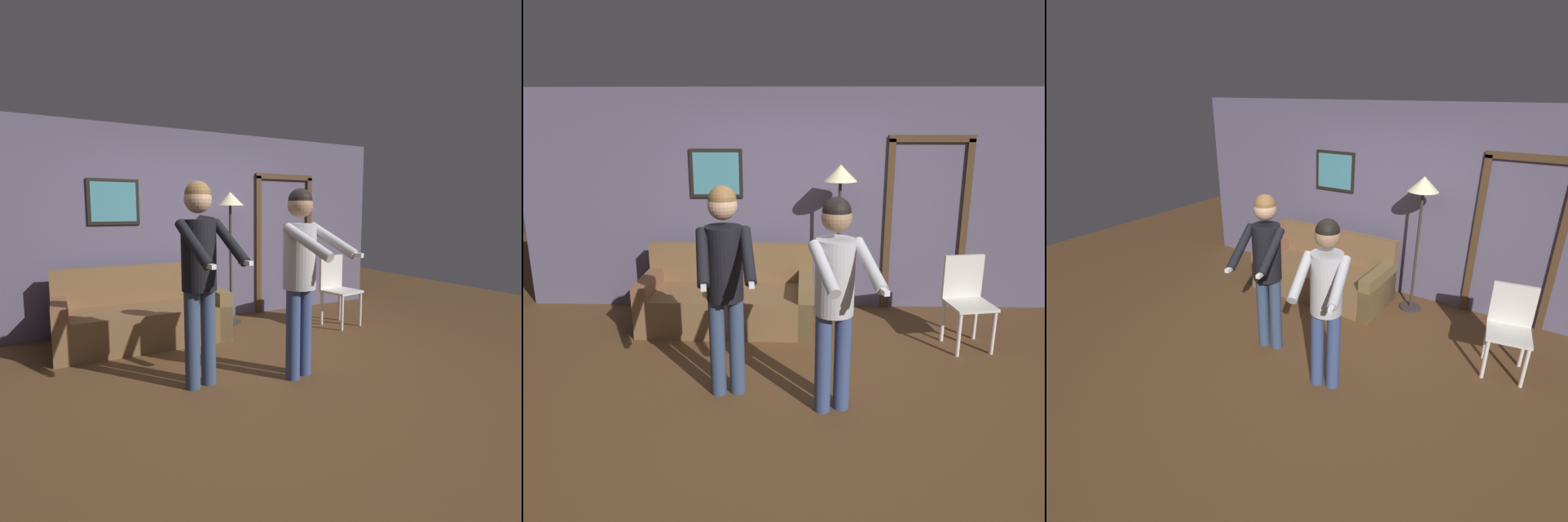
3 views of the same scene
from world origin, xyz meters
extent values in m
plane|color=brown|center=(0.00, 0.00, 0.00)|extent=(12.00, 12.00, 0.00)
cube|color=#59516A|center=(0.00, 2.09, 1.30)|extent=(6.40, 0.06, 2.60)
cube|color=black|center=(-0.85, 2.04, 1.64)|extent=(0.62, 0.02, 0.56)
cube|color=teal|center=(-0.85, 2.03, 1.64)|extent=(0.54, 0.01, 0.48)
cube|color=#4C331E|center=(1.18, 2.04, 1.02)|extent=(0.08, 0.04, 2.04)
cube|color=#4C331E|center=(2.08, 2.04, 1.02)|extent=(0.08, 0.04, 2.04)
cube|color=#4C331E|center=(1.63, 2.04, 2.04)|extent=(0.98, 0.04, 0.08)
cube|color=brown|center=(-0.67, 1.41, 0.21)|extent=(1.92, 0.88, 0.42)
cube|color=brown|center=(-0.66, 1.77, 0.65)|extent=(1.90, 0.17, 0.45)
cube|color=brown|center=(-1.54, 1.43, 0.29)|extent=(0.18, 0.85, 0.58)
cube|color=brown|center=(0.20, 1.40, 0.29)|extent=(0.18, 0.85, 0.58)
cylinder|color=#332D28|center=(0.57, 1.69, 0.01)|extent=(0.28, 0.28, 0.02)
cylinder|color=#332D28|center=(0.57, 1.69, 0.81)|extent=(0.04, 0.04, 1.58)
cone|color=#F9EAB7|center=(0.57, 1.69, 1.69)|extent=(0.37, 0.37, 0.18)
cylinder|color=#314362|center=(-0.57, -0.04, 0.43)|extent=(0.13, 0.13, 0.85)
cylinder|color=#314362|center=(-0.41, -0.01, 0.43)|extent=(0.13, 0.13, 0.85)
cylinder|color=black|center=(-0.49, -0.03, 1.15)|extent=(0.30, 0.30, 0.60)
sphere|color=tan|center=(-0.49, -0.03, 1.62)|extent=(0.23, 0.23, 0.23)
sphere|color=brown|center=(-0.49, -0.03, 1.66)|extent=(0.22, 0.22, 0.22)
cylinder|color=black|center=(-0.61, -0.27, 1.27)|extent=(0.18, 0.50, 0.38)
cube|color=white|center=(-0.57, -0.49, 1.12)|extent=(0.07, 0.15, 0.04)
cylinder|color=black|center=(-0.28, -0.21, 1.27)|extent=(0.18, 0.50, 0.38)
cube|color=white|center=(-0.24, -0.42, 1.12)|extent=(0.07, 0.15, 0.04)
cylinder|color=#354775|center=(0.30, -0.28, 0.41)|extent=(0.13, 0.13, 0.83)
cylinder|color=#354775|center=(0.46, -0.24, 0.41)|extent=(0.13, 0.13, 0.83)
cylinder|color=#B2B2B7|center=(0.38, -0.26, 1.12)|extent=(0.30, 0.30, 0.59)
sphere|color=#9E7556|center=(0.38, -0.26, 1.58)|extent=(0.23, 0.23, 0.23)
sphere|color=black|center=(0.38, -0.26, 1.62)|extent=(0.22, 0.22, 0.22)
cylinder|color=#B2B2B7|center=(0.28, -0.53, 1.27)|extent=(0.22, 0.51, 0.31)
cylinder|color=#B2B2B7|center=(0.61, -0.44, 1.27)|extent=(0.22, 0.51, 0.31)
cube|color=white|center=(0.67, -0.66, 1.16)|extent=(0.08, 0.16, 0.04)
cylinder|color=silver|center=(1.69, 0.70, 0.23)|extent=(0.04, 0.04, 0.45)
cylinder|color=silver|center=(2.04, 0.76, 0.23)|extent=(0.04, 0.04, 0.45)
cylinder|color=silver|center=(1.63, 1.06, 0.23)|extent=(0.04, 0.04, 0.45)
cylinder|color=silver|center=(1.98, 1.11, 0.23)|extent=(0.04, 0.04, 0.45)
cube|color=silver|center=(1.84, 0.91, 0.47)|extent=(0.48, 0.48, 0.03)
cube|color=silver|center=(1.80, 1.10, 0.70)|extent=(0.42, 0.10, 0.45)
camera|label=1|loc=(-1.65, -3.29, 1.52)|focal=28.00mm
camera|label=2|loc=(0.08, -3.91, 2.29)|focal=35.00mm
camera|label=3|loc=(2.03, -3.11, 2.74)|focal=28.00mm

